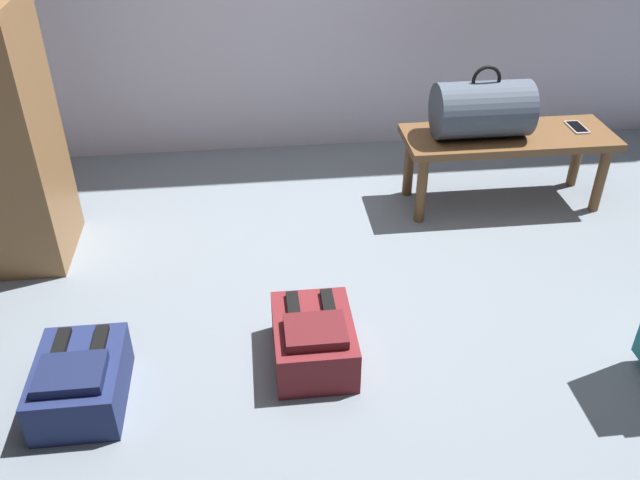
{
  "coord_description": "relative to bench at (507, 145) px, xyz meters",
  "views": [
    {
      "loc": [
        -0.48,
        -2.0,
        1.7
      ],
      "look_at": [
        -0.23,
        0.17,
        0.25
      ],
      "focal_mm": 37.43,
      "sensor_mm": 36.0,
      "label": 1
    }
  ],
  "objects": [
    {
      "name": "ground_plane",
      "position": [
        -0.75,
        -0.79,
        -0.31
      ],
      "size": [
        6.6,
        6.6,
        0.0
      ],
      "primitive_type": "plane",
      "color": "slate"
    },
    {
      "name": "bench",
      "position": [
        0.0,
        0.0,
        0.0
      ],
      "size": [
        1.0,
        0.36,
        0.37
      ],
      "color": "brown",
      "rests_on": "ground"
    },
    {
      "name": "duffel_bag_slate",
      "position": [
        -0.15,
        0.0,
        0.19
      ],
      "size": [
        0.44,
        0.26,
        0.34
      ],
      "color": "#475160",
      "rests_on": "bench"
    },
    {
      "name": "cell_phone",
      "position": [
        0.35,
        0.03,
        0.06
      ],
      "size": [
        0.07,
        0.14,
        0.01
      ],
      "color": "silver",
      "rests_on": "bench"
    },
    {
      "name": "backpack_maroon",
      "position": [
        -1.04,
        -1.02,
        -0.22
      ],
      "size": [
        0.28,
        0.38,
        0.21
      ],
      "color": "maroon",
      "rests_on": "ground"
    },
    {
      "name": "backpack_navy",
      "position": [
        -1.83,
        -1.14,
        -0.22
      ],
      "size": [
        0.28,
        0.38,
        0.21
      ],
      "color": "navy",
      "rests_on": "ground"
    }
  ]
}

